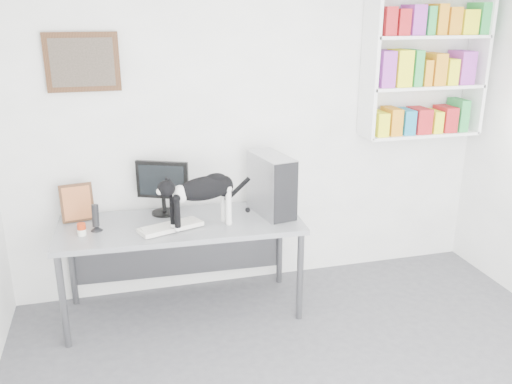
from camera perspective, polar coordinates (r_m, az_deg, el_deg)
The scene contains 11 objects.
room at distance 2.62m, azimuth 11.37°, elevation -2.07°, with size 4.01×4.01×2.70m.
bookshelf at distance 4.78m, azimuth 17.42°, elevation 12.95°, with size 1.03×0.28×1.24m, color white.
wall_art at distance 4.18m, azimuth -17.81°, elevation 12.88°, with size 0.52×0.04×0.42m, color #4D2E18.
desk at distance 4.24m, azimuth -7.71°, elevation -7.90°, with size 1.80×0.70×0.75m, color gray.
monitor at distance 4.21m, azimuth -9.77°, elevation 0.49°, with size 0.41×0.19×0.43m, color black.
keyboard at distance 3.97m, azimuth -8.98°, elevation -3.64°, with size 0.46×0.18×0.04m, color silver.
pc_tower at distance 4.16m, azimuth 1.62°, elevation 0.79°, with size 0.21×0.47×0.47m, color #A8A8AC.
speaker at distance 4.04m, azimuth -16.53°, elevation -2.57°, with size 0.09×0.09×0.20m, color black.
leaning_print at distance 4.25m, azimuth -18.33°, elevation -1.01°, with size 0.24×0.10×0.30m, color #4D2E18.
soup_can at distance 4.00m, azimuth -17.88°, elevation -3.77°, with size 0.06×0.06×0.09m, color red.
cat at distance 3.90m, azimuth -5.59°, elevation -1.02°, with size 0.66×0.18×0.40m, color black, non-canonical shape.
Camera 1 is at (-1.12, -2.19, 2.27)m, focal length 38.00 mm.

